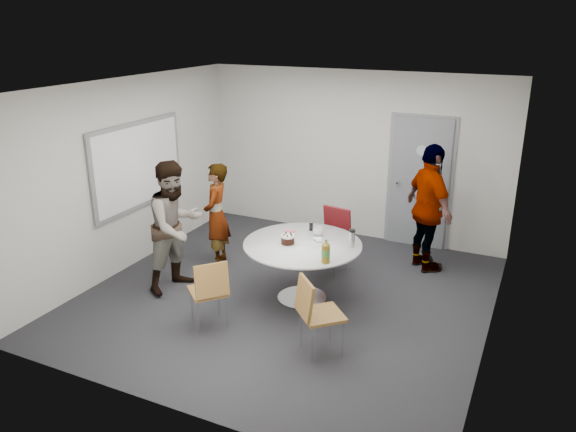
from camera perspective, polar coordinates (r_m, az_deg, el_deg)
The scene contains 15 objects.
floor at distance 7.45m, azimuth -0.07°, elevation -8.09°, with size 5.00×5.00×0.00m, color black.
ceiling at distance 6.64m, azimuth -0.08°, elevation 13.02°, with size 5.00×5.00×0.00m, color silver.
wall_back at distance 9.17m, azimuth 6.66°, elevation 6.14°, with size 5.00×5.00×0.00m, color beige.
wall_left at distance 8.27m, azimuth -15.98°, elevation 4.03°, with size 5.00×5.00×0.00m, color beige.
wall_right at distance 6.33m, azimuth 20.83°, elevation -1.21°, with size 5.00×5.00×0.00m, color beige.
wall_front at distance 4.94m, azimuth -12.66°, elevation -6.20°, with size 5.00×5.00×0.00m, color beige.
door at distance 8.96m, azimuth 13.22°, elevation 3.28°, with size 1.02×0.17×2.12m.
whiteboard at distance 8.36m, azimuth -14.95°, elevation 5.01°, with size 0.04×1.90×1.25m.
table at distance 7.08m, azimuth 1.62°, elevation -3.61°, with size 1.49×1.49×1.07m.
chair_near_left at distance 6.56m, azimuth -7.96°, elevation -7.23°, with size 0.60×0.60×0.86m.
chair_near_right at distance 6.03m, azimuth 2.69°, elevation -9.39°, with size 0.62×0.62×0.89m.
chair_far at distance 7.98m, azimuth 4.59°, elevation -1.75°, with size 0.50×0.54×0.93m.
person_main at distance 8.15m, azimuth -7.29°, elevation 0.09°, with size 0.56×0.37×1.53m, color #A5C6EA.
person_left at distance 7.48m, azimuth -11.35°, elevation -1.02°, with size 0.85×0.67×1.76m, color white.
person_right at distance 8.12m, azimuth 14.13°, elevation 0.73°, with size 1.08×0.45×1.84m, color black.
Camera 1 is at (2.82, -5.96, 3.46)m, focal length 35.00 mm.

